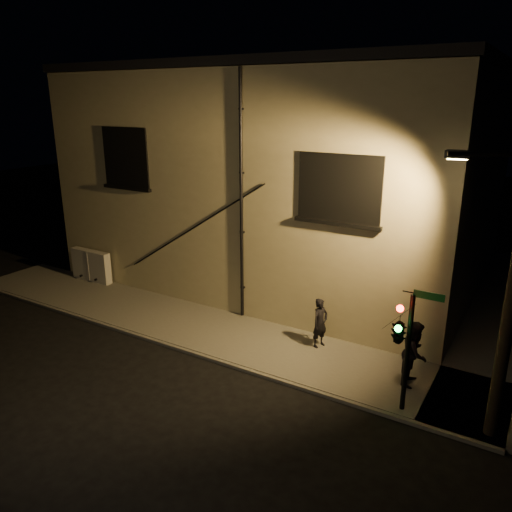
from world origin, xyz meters
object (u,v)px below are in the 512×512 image
Objects in this scene: pedestrian_b at (415,353)px; traffic_signal at (400,331)px; utility_cabinet at (91,265)px; streetlamp_pole at (508,288)px; pedestrian_a at (320,323)px.

traffic_signal is at bearing 175.79° from pedestrian_b.
utility_cabinet is 16.16m from streetlamp_pole.
streetlamp_pole is at bearing -8.08° from utility_cabinet.
utility_cabinet is 1.28× the size of pedestrian_a.
utility_cabinet is 13.95m from traffic_signal.
pedestrian_b is 3.52m from streetlamp_pole.
pedestrian_b is 1.90m from traffic_signal.
pedestrian_a is at bearing 160.34° from streetlamp_pole.
traffic_signal is at bearing -172.45° from streetlamp_pole.
pedestrian_a is at bearing 78.07° from pedestrian_b.
pedestrian_b reaches higher than utility_cabinet.
traffic_signal is 0.46× the size of streetlamp_pole.
traffic_signal is at bearing -10.44° from utility_cabinet.
streetlamp_pole is (15.74, -2.23, 2.89)m from utility_cabinet.
utility_cabinet is 0.63× the size of traffic_signal.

